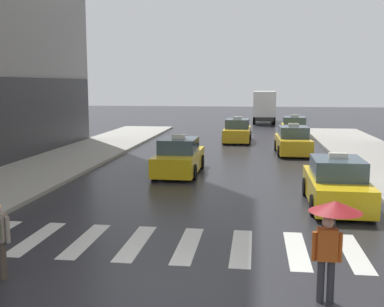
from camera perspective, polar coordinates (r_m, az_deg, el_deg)
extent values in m
plane|color=#26262B|center=(9.45, -3.18, -16.92)|extent=(160.00, 160.00, 0.00)
cube|color=silver|center=(13.35, -18.23, -9.66)|extent=(0.50, 2.80, 0.01)
cube|color=silver|center=(12.84, -12.71, -10.17)|extent=(0.50, 2.80, 0.01)
cube|color=silver|center=(12.45, -6.77, -10.61)|extent=(0.50, 2.80, 0.01)
cube|color=silver|center=(12.19, -0.50, -10.96)|extent=(0.50, 2.80, 0.01)
cube|color=silver|center=(12.09, 5.98, -11.18)|extent=(0.50, 2.80, 0.01)
cube|color=silver|center=(12.13, 12.49, -11.26)|extent=(0.50, 2.80, 0.01)
cube|color=silver|center=(12.32, 18.87, -11.21)|extent=(0.50, 2.80, 0.01)
cube|color=yellow|center=(16.58, 16.95, -4.13)|extent=(1.85, 4.52, 0.84)
cube|color=#384C5B|center=(16.34, 17.11, -1.67)|extent=(1.62, 2.12, 0.64)
cube|color=silver|center=(16.28, 17.17, -0.25)|extent=(0.60, 0.25, 0.18)
cylinder|color=black|center=(17.83, 13.55, -3.90)|extent=(0.23, 0.66, 0.66)
cylinder|color=black|center=(18.07, 18.97, -3.96)|extent=(0.23, 0.66, 0.66)
cylinder|color=black|center=(15.21, 14.47, -6.03)|extent=(0.23, 0.66, 0.66)
cylinder|color=black|center=(15.50, 20.80, -6.05)|extent=(0.23, 0.66, 0.66)
cube|color=#F2EAB2|center=(18.70, 14.02, -2.50)|extent=(0.20, 0.04, 0.14)
cube|color=#F2EAB2|center=(18.87, 17.83, -2.56)|extent=(0.20, 0.04, 0.14)
cube|color=yellow|center=(21.61, -1.56, -0.93)|extent=(1.84, 4.52, 0.84)
cube|color=#384C5B|center=(21.41, -1.62, 0.98)|extent=(1.62, 2.11, 0.64)
cube|color=silver|center=(21.36, -1.62, 2.07)|extent=(0.60, 0.25, 0.18)
cylinder|color=black|center=(23.11, -3.09, -0.92)|extent=(0.23, 0.66, 0.66)
cylinder|color=black|center=(22.85, 1.12, -1.01)|extent=(0.23, 0.66, 0.66)
cylinder|color=black|center=(20.51, -4.55, -2.11)|extent=(0.23, 0.66, 0.66)
cylinder|color=black|center=(20.21, 0.19, -2.24)|extent=(0.23, 0.66, 0.66)
cube|color=#F2EAB2|center=(23.92, -2.14, 0.07)|extent=(0.20, 0.04, 0.14)
cube|color=#F2EAB2|center=(23.73, 0.86, 0.00)|extent=(0.20, 0.04, 0.14)
cube|color=gold|center=(28.39, 12.04, 1.10)|extent=(1.93, 4.55, 0.84)
cube|color=#384C5B|center=(28.21, 12.10, 2.57)|extent=(1.66, 2.15, 0.64)
cube|color=silver|center=(28.17, 12.13, 3.40)|extent=(0.61, 0.26, 0.18)
cylinder|color=black|center=(29.67, 10.11, 1.01)|extent=(0.24, 0.67, 0.66)
cylinder|color=black|center=(29.85, 13.38, 0.96)|extent=(0.24, 0.67, 0.66)
cylinder|color=black|center=(27.00, 10.52, 0.29)|extent=(0.24, 0.67, 0.66)
cylinder|color=black|center=(27.20, 14.11, 0.23)|extent=(0.24, 0.67, 0.66)
cube|color=#F2EAB2|center=(30.57, 10.42, 1.73)|extent=(0.20, 0.05, 0.14)
cube|color=#F2EAB2|center=(30.69, 12.76, 1.69)|extent=(0.20, 0.05, 0.14)
cube|color=gold|center=(33.79, 5.48, 2.37)|extent=(1.86, 4.52, 0.84)
cube|color=#384C5B|center=(33.62, 5.48, 3.61)|extent=(1.63, 2.12, 0.64)
cube|color=silver|center=(33.59, 5.49, 4.31)|extent=(0.60, 0.25, 0.18)
cylinder|color=black|center=(35.20, 4.19, 2.25)|extent=(0.23, 0.66, 0.66)
cylinder|color=black|center=(35.12, 6.98, 2.19)|extent=(0.23, 0.66, 0.66)
cylinder|color=black|center=(32.53, 3.84, 1.75)|extent=(0.23, 0.66, 0.66)
cylinder|color=black|center=(32.44, 6.86, 1.69)|extent=(0.23, 0.66, 0.66)
cube|color=#F2EAB2|center=(36.07, 4.66, 2.82)|extent=(0.20, 0.04, 0.14)
cube|color=#F2EAB2|center=(36.01, 6.67, 2.79)|extent=(0.20, 0.04, 0.14)
cube|color=yellow|center=(36.85, 12.17, 2.71)|extent=(1.91, 4.54, 0.84)
cube|color=#384C5B|center=(36.69, 12.22, 3.85)|extent=(1.65, 2.14, 0.64)
cube|color=silver|center=(36.66, 12.24, 4.49)|extent=(0.61, 0.25, 0.18)
cylinder|color=black|center=(38.18, 10.77, 2.59)|extent=(0.24, 0.67, 0.66)
cylinder|color=black|center=(38.27, 13.33, 2.53)|extent=(0.24, 0.67, 0.66)
cylinder|color=black|center=(35.50, 10.90, 2.17)|extent=(0.24, 0.67, 0.66)
cylinder|color=black|center=(35.60, 13.65, 2.10)|extent=(0.24, 0.67, 0.66)
cube|color=#F2EAB2|center=(39.08, 11.07, 3.12)|extent=(0.20, 0.04, 0.14)
cube|color=#F2EAB2|center=(39.15, 12.92, 3.07)|extent=(0.20, 0.04, 0.14)
cube|color=#2D2D2D|center=(50.36, 8.66, 4.36)|extent=(1.84, 6.61, 0.40)
cube|color=silver|center=(53.59, 8.65, 5.93)|extent=(2.11, 1.81, 2.10)
cube|color=#384C5B|center=(54.49, 8.65, 6.35)|extent=(1.89, 0.05, 0.95)
cube|color=silver|center=(49.38, 8.71, 5.97)|extent=(2.23, 4.81, 2.50)
cylinder|color=black|center=(53.46, 7.55, 4.39)|extent=(0.29, 0.90, 0.90)
cylinder|color=black|center=(53.48, 9.70, 4.34)|extent=(0.29, 0.90, 0.90)
cylinder|color=black|center=(48.93, 7.50, 4.03)|extent=(0.29, 0.90, 0.90)
cylinder|color=black|center=(48.96, 9.85, 3.98)|extent=(0.29, 0.90, 0.90)
cylinder|color=#333338|center=(9.42, 15.23, -14.57)|extent=(0.14, 0.14, 0.82)
cylinder|color=#333338|center=(9.45, 16.34, -14.55)|extent=(0.14, 0.14, 0.82)
cube|color=#BF5119|center=(9.19, 15.96, -10.47)|extent=(0.36, 0.24, 0.60)
sphere|color=tan|center=(9.06, 16.07, -7.95)|extent=(0.22, 0.22, 0.22)
cylinder|color=#BF5119|center=(9.17, 14.50, -10.77)|extent=(0.09, 0.09, 0.55)
cylinder|color=#BF5119|center=(9.24, 17.39, -10.75)|extent=(0.09, 0.09, 0.55)
cylinder|color=#4C4C4C|center=(9.11, 16.79, -8.67)|extent=(0.02, 0.02, 1.00)
cone|color=maroon|center=(9.00, 16.90, -6.11)|extent=(0.96, 0.96, 0.20)
cylinder|color=#473D33|center=(10.81, -21.79, -11.85)|extent=(0.14, 0.14, 0.82)
cylinder|color=gray|center=(10.54, -21.31, -8.56)|extent=(0.09, 0.09, 0.55)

